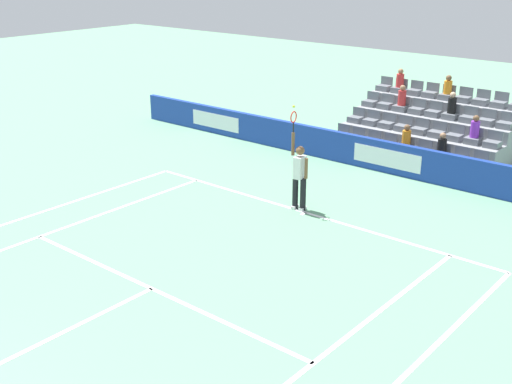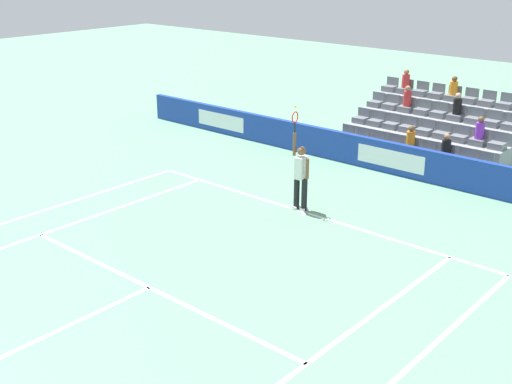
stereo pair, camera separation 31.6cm
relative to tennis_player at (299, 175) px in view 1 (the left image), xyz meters
name	(u,v)px [view 1 (the left image)]	position (x,y,z in m)	size (l,w,h in m)	color
line_baseline	(306,213)	(-0.31, 0.09, -0.99)	(10.97, 0.10, 0.01)	white
line_service	(152,289)	(-0.31, 5.58, -0.99)	(8.23, 0.10, 0.01)	white
line_centre_service	(13,357)	(-0.31, 8.78, -0.99)	(0.10, 6.40, 0.01)	white
line_singles_sideline_left	(23,243)	(3.81, 6.03, -0.99)	(0.10, 11.89, 0.01)	white
line_singles_sideline_right	(297,376)	(-4.42, 6.03, -0.99)	(0.10, 11.89, 0.01)	white
line_centre_mark	(304,214)	(-0.31, 0.19, -0.99)	(0.10, 0.20, 0.01)	white
sponsor_barrier	(388,157)	(-0.31, -4.32, -0.49)	(22.06, 0.22, 1.00)	#193899
tennis_player	(299,175)	(0.00, 0.00, 0.00)	(0.53, 0.38, 2.85)	black
stadium_stand	(431,133)	(-0.31, -7.26, -0.31)	(5.58, 3.80, 2.56)	gray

